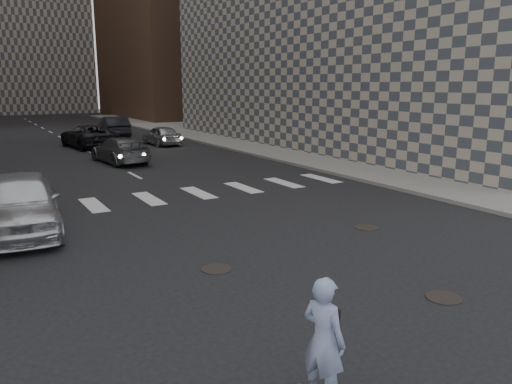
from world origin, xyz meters
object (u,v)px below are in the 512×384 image
(traffic_car_b, at_px, (120,150))
(traffic_car_d, at_px, (161,135))
(skateboarder, at_px, (324,341))
(traffic_car_c, at_px, (89,136))
(traffic_car_e, at_px, (115,127))
(silver_sedan, at_px, (21,203))

(traffic_car_b, bearing_deg, traffic_car_d, -131.66)
(skateboarder, xyz_separation_m, traffic_car_b, (3.50, 22.19, -0.26))
(skateboarder, height_order, traffic_car_c, skateboarder)
(traffic_car_c, bearing_deg, traffic_car_b, 82.85)
(traffic_car_b, height_order, traffic_car_e, traffic_car_e)
(silver_sedan, distance_m, traffic_car_d, 21.08)
(traffic_car_c, bearing_deg, traffic_car_e, -126.11)
(silver_sedan, relative_size, traffic_car_d, 1.26)
(traffic_car_d, bearing_deg, traffic_car_c, -18.21)
(traffic_car_b, relative_size, traffic_car_d, 1.20)
(traffic_car_c, distance_m, traffic_car_e, 6.74)
(skateboarder, bearing_deg, silver_sedan, 86.09)
(traffic_car_c, relative_size, traffic_car_e, 1.09)
(silver_sedan, xyz_separation_m, traffic_car_b, (6.00, 11.59, -0.17))
(silver_sedan, xyz_separation_m, traffic_car_e, (9.34, 25.28, -0.03))
(silver_sedan, distance_m, traffic_car_c, 20.31)
(silver_sedan, height_order, traffic_car_e, silver_sedan)
(skateboarder, height_order, silver_sedan, skateboarder)
(traffic_car_c, xyz_separation_m, traffic_car_e, (3.30, 5.88, 0.07))
(traffic_car_b, distance_m, traffic_car_c, 7.81)
(skateboarder, relative_size, traffic_car_e, 0.36)
(traffic_car_b, bearing_deg, skateboarder, 74.98)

